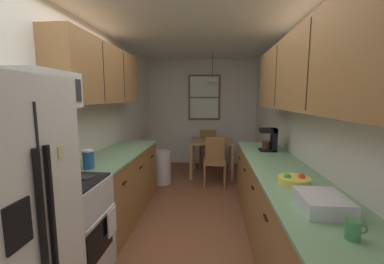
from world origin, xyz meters
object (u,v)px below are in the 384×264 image
(dining_chair_near, at_px, (215,159))
(table_serving_bowl, at_px, (214,139))
(trash_bin, at_px, (162,167))
(storage_canister, at_px, (88,159))
(microwave_over_range, at_px, (40,90))
(dish_rack, at_px, (322,203))
(dining_chair_far, at_px, (208,146))
(stove_range, at_px, (65,232))
(fruit_bowl, at_px, (294,180))
(mug_by_coffeemaker, at_px, (353,230))
(dining_table, at_px, (212,146))
(coffee_maker, at_px, (270,139))

(dining_chair_near, relative_size, table_serving_bowl, 4.52)
(trash_bin, distance_m, storage_canister, 2.25)
(microwave_over_range, bearing_deg, dish_rack, -8.01)
(dining_chair_near, height_order, dining_chair_far, same)
(stove_range, relative_size, storage_canister, 5.59)
(dining_chair_near, xyz_separation_m, dish_rack, (0.67, -2.90, 0.45))
(trash_bin, relative_size, fruit_bowl, 2.39)
(stove_range, xyz_separation_m, dining_chair_far, (1.15, 3.81, 0.03))
(dining_chair_far, distance_m, table_serving_bowl, 0.70)
(fruit_bowl, height_order, table_serving_bowl, fruit_bowl)
(dining_chair_far, bearing_deg, dish_rack, -78.58)
(mug_by_coffeemaker, relative_size, fruit_bowl, 0.42)
(dining_table, relative_size, coffee_maker, 2.75)
(dining_chair_near, bearing_deg, storage_canister, -121.68)
(stove_range, bearing_deg, mug_by_coffeemaker, -17.52)
(stove_range, height_order, dining_chair_near, stove_range)
(stove_range, bearing_deg, trash_bin, 83.55)
(stove_range, relative_size, coffee_maker, 3.48)
(dining_chair_far, height_order, dish_rack, dish_rack)
(storage_canister, xyz_separation_m, fruit_bowl, (1.96, -0.29, -0.06))
(dining_chair_near, xyz_separation_m, mug_by_coffeemaker, (0.68, -3.23, 0.45))
(coffee_maker, bearing_deg, dining_table, 115.56)
(microwave_over_range, xyz_separation_m, table_serving_bowl, (1.40, 3.18, -0.92))
(dining_table, xyz_separation_m, fruit_bowl, (0.71, -3.02, 0.32))
(storage_canister, bearing_deg, table_serving_bowl, 64.54)
(dining_chair_far, relative_size, fruit_bowl, 3.44)
(trash_bin, relative_size, coffee_maker, 1.98)
(stove_range, height_order, dining_chair_far, stove_range)
(trash_bin, height_order, storage_canister, storage_canister)
(dish_rack, bearing_deg, fruit_bowl, 92.57)
(stove_range, relative_size, dining_table, 1.26)
(stove_range, distance_m, dining_table, 3.44)
(fruit_bowl, height_order, dish_rack, dish_rack)
(stove_range, relative_size, table_serving_bowl, 5.52)
(dining_table, bearing_deg, fruit_bowl, -76.70)
(microwave_over_range, bearing_deg, dining_table, 67.06)
(mug_by_coffeemaker, bearing_deg, storage_canister, 151.06)
(trash_bin, distance_m, coffee_maker, 2.20)
(trash_bin, height_order, table_serving_bowl, table_serving_bowl)
(stove_range, xyz_separation_m, table_serving_bowl, (1.28, 3.18, 0.30))
(microwave_over_range, relative_size, fruit_bowl, 2.28)
(storage_canister, height_order, table_serving_bowl, storage_canister)
(trash_bin, bearing_deg, table_serving_bowl, 30.35)
(dish_rack, bearing_deg, mug_by_coffeemaker, -87.81)
(stove_range, xyz_separation_m, storage_canister, (-0.01, 0.48, 0.53))
(dining_chair_far, xyz_separation_m, coffee_maker, (0.90, -2.29, 0.57))
(storage_canister, relative_size, mug_by_coffeemaker, 1.78)
(table_serving_bowl, bearing_deg, dining_chair_far, 101.92)
(stove_range, height_order, fruit_bowl, stove_range)
(stove_range, xyz_separation_m, dining_chair_near, (1.31, 2.60, 0.03))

